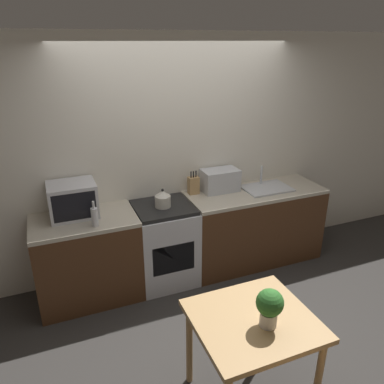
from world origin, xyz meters
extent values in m
plane|color=#33302D|center=(0.00, 0.00, 0.00)|extent=(16.00, 16.00, 0.00)
cube|color=silver|center=(0.00, 1.18, 1.30)|extent=(10.00, 0.06, 2.60)
cube|color=#4C2D19|center=(-1.12, 0.84, 0.43)|extent=(1.01, 0.62, 0.86)
cube|color=#B7AD99|center=(-1.12, 0.84, 0.88)|extent=(1.01, 0.62, 0.04)
cube|color=#4C2D19|center=(0.82, 0.84, 0.43)|extent=(1.61, 0.62, 0.86)
cube|color=#B7AD99|center=(0.82, 0.84, 0.88)|extent=(1.61, 0.62, 0.04)
cube|color=silver|center=(-0.30, 0.84, 0.43)|extent=(0.62, 0.62, 0.86)
cube|color=black|center=(-0.30, 0.84, 0.88)|extent=(0.60, 0.57, 0.04)
cube|color=black|center=(-0.30, 0.54, 0.43)|extent=(0.45, 0.02, 0.32)
cylinder|color=beige|center=(-0.31, 0.82, 0.96)|extent=(0.16, 0.16, 0.12)
cone|color=beige|center=(-0.31, 0.82, 1.05)|extent=(0.16, 0.16, 0.06)
sphere|color=black|center=(-0.31, 0.82, 1.09)|extent=(0.03, 0.03, 0.03)
cube|color=silver|center=(-1.18, 0.95, 1.07)|extent=(0.45, 0.36, 0.34)
cube|color=black|center=(-1.18, 0.77, 1.07)|extent=(0.40, 0.01, 0.27)
cylinder|color=silver|center=(-1.03, 0.65, 0.99)|extent=(0.06, 0.06, 0.18)
cylinder|color=silver|center=(-1.03, 0.65, 1.11)|extent=(0.02, 0.02, 0.07)
cube|color=tan|center=(0.12, 1.04, 1.00)|extent=(0.12, 0.08, 0.20)
cylinder|color=black|center=(0.09, 1.04, 1.13)|extent=(0.01, 0.01, 0.07)
cylinder|color=black|center=(0.12, 1.04, 1.13)|extent=(0.01, 0.01, 0.07)
cylinder|color=black|center=(0.15, 1.04, 1.13)|extent=(0.01, 0.01, 0.07)
cube|color=silver|center=(0.44, 1.01, 1.03)|extent=(0.41, 0.25, 0.25)
cube|color=black|center=(0.44, 0.89, 1.03)|extent=(0.36, 0.01, 0.20)
cube|color=silver|center=(0.96, 0.84, 0.91)|extent=(0.54, 0.38, 0.02)
cylinder|color=silver|center=(0.96, 0.98, 1.03)|extent=(0.03, 0.03, 0.22)
cube|color=tan|center=(-0.21, -0.85, 0.74)|extent=(0.81, 0.75, 0.04)
cylinder|color=tan|center=(0.14, -1.17, 0.36)|extent=(0.05, 0.05, 0.72)
cylinder|color=tan|center=(-0.56, -0.54, 0.36)|extent=(0.05, 0.05, 0.72)
cylinder|color=tan|center=(0.14, -0.54, 0.36)|extent=(0.05, 0.05, 0.72)
cylinder|color=beige|center=(-0.16, -0.95, 0.81)|extent=(0.11, 0.11, 0.11)
sphere|color=#2D6B28|center=(-0.16, -0.95, 0.94)|extent=(0.18, 0.18, 0.18)
camera|label=1|loc=(-1.36, -2.58, 2.51)|focal=35.00mm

